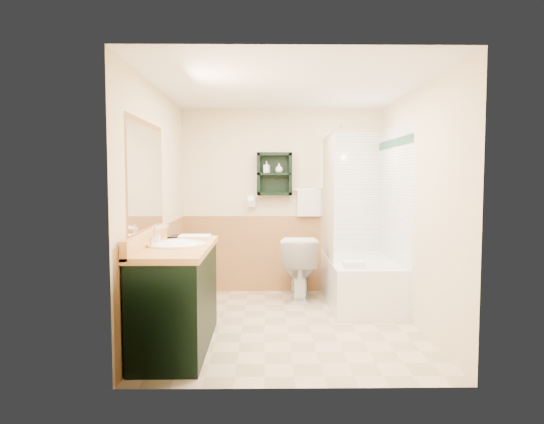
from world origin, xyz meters
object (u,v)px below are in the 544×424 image
at_px(soap_bottle_a, 267,170).
at_px(soap_bottle_b, 279,169).
at_px(hair_dryer, 251,201).
at_px(wall_shelf, 274,174).
at_px(bathtub, 361,281).
at_px(vanity_book, 170,227).
at_px(toilet, 299,267).
at_px(vanity, 177,297).

distance_m(soap_bottle_a, soap_bottle_b, 0.16).
xyz_separation_m(hair_dryer, soap_bottle_b, (0.36, -0.03, 0.41)).
height_order(wall_shelf, bathtub, wall_shelf).
relative_size(wall_shelf, vanity_book, 2.54).
xyz_separation_m(toilet, soap_bottle_a, (-0.40, 0.30, 1.21)).
relative_size(hair_dryer, toilet, 0.30).
distance_m(wall_shelf, hair_dryer, 0.46).
bearing_deg(vanity, bathtub, 37.30).
height_order(wall_shelf, soap_bottle_a, wall_shelf).
xyz_separation_m(hair_dryer, vanity, (-0.59, -2.07, -0.74)).
bearing_deg(soap_bottle_b, hair_dryer, 175.23).
bearing_deg(vanity_book, bathtub, 28.40).
distance_m(wall_shelf, soap_bottle_a, 0.11).
height_order(wall_shelf, vanity, wall_shelf).
distance_m(hair_dryer, soap_bottle_a, 0.45).
xyz_separation_m(vanity_book, soap_bottle_b, (1.12, 1.49, 0.59)).
bearing_deg(toilet, soap_bottle_b, -49.12).
height_order(vanity, bathtub, vanity).
height_order(bathtub, toilet, toilet).
relative_size(hair_dryer, soap_bottle_a, 1.62).
bearing_deg(toilet, bathtub, 162.22).
distance_m(vanity_book, soap_bottle_b, 1.96).
relative_size(hair_dryer, vanity_book, 1.11).
xyz_separation_m(wall_shelf, vanity_book, (-1.06, -1.50, -0.53)).
relative_size(vanity, soap_bottle_b, 11.89).
distance_m(wall_shelf, bathtub, 1.74).
relative_size(vanity_book, soap_bottle_a, 1.46).
xyz_separation_m(soap_bottle_a, soap_bottle_b, (0.16, 0.00, 0.01)).
xyz_separation_m(vanity, vanity_book, (-0.17, 0.55, 0.56)).
bearing_deg(soap_bottle_b, vanity, -115.06).
height_order(bathtub, soap_bottle_a, soap_bottle_a).
relative_size(wall_shelf, soap_bottle_a, 3.70).
height_order(soap_bottle_a, soap_bottle_b, soap_bottle_b).
bearing_deg(bathtub, soap_bottle_b, 149.07).
bearing_deg(hair_dryer, vanity, -106.03).
distance_m(vanity, soap_bottle_b, 2.53).
bearing_deg(hair_dryer, bathtub, -24.66).
distance_m(toilet, soap_bottle_b, 1.28).
bearing_deg(wall_shelf, soap_bottle_a, -177.10).
height_order(vanity, soap_bottle_b, soap_bottle_b).
bearing_deg(toilet, hair_dryer, -26.36).
height_order(toilet, soap_bottle_b, soap_bottle_b).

